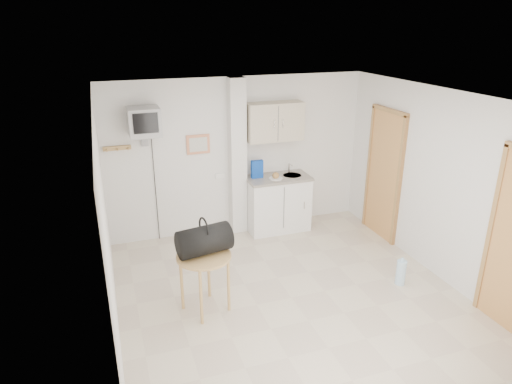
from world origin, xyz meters
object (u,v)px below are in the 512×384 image
object	(u,v)px
crt_television	(144,123)
duffel_bag	(204,240)
water_bottle	(401,272)
round_table	(204,263)

from	to	relation	value
crt_television	duffel_bag	world-z (taller)	crt_television
duffel_bag	water_bottle	distance (m)	2.67
round_table	duffel_bag	xyz separation A→B (m)	(0.02, 0.04, 0.27)
crt_television	round_table	xyz separation A→B (m)	(0.37, -1.91, -1.30)
round_table	duffel_bag	bearing A→B (deg)	61.50
round_table	crt_television	bearing A→B (deg)	101.05
water_bottle	crt_television	bearing A→B (deg)	143.36
round_table	water_bottle	bearing A→B (deg)	-6.24
water_bottle	round_table	bearing A→B (deg)	173.76
duffel_bag	water_bottle	world-z (taller)	duffel_bag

